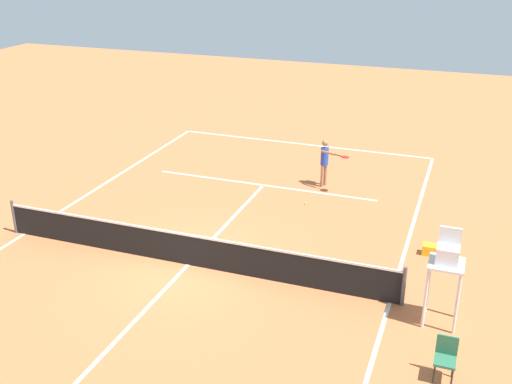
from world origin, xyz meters
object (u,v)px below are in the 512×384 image
(courtside_chair_near, at_px, (446,357))
(equipment_bag, at_px, (436,251))
(tennis_ball, at_px, (305,203))
(umpire_chair, at_px, (447,262))
(player_serving, at_px, (325,159))

(courtside_chair_near, distance_m, equipment_bag, 5.48)
(equipment_bag, bearing_deg, tennis_ball, -26.30)
(tennis_ball, relative_size, courtside_chair_near, 0.07)
(equipment_bag, bearing_deg, umpire_chair, 96.23)
(umpire_chair, distance_m, equipment_bag, 3.69)
(tennis_ball, xyz_separation_m, umpire_chair, (-4.89, 5.60, 1.57))
(equipment_bag, bearing_deg, player_serving, -43.20)
(umpire_chair, height_order, equipment_bag, umpire_chair)
(umpire_chair, relative_size, equipment_bag, 3.17)
(player_serving, xyz_separation_m, courtside_chair_near, (-4.94, 9.49, -0.53))
(player_serving, distance_m, equipment_bag, 6.00)
(player_serving, distance_m, umpire_chair, 8.80)
(tennis_ball, bearing_deg, courtside_chair_near, 123.85)
(umpire_chair, height_order, courtside_chair_near, umpire_chair)
(player_serving, bearing_deg, courtside_chair_near, 48.90)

